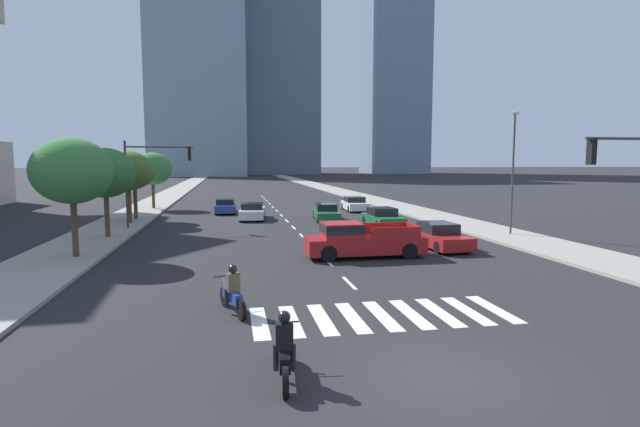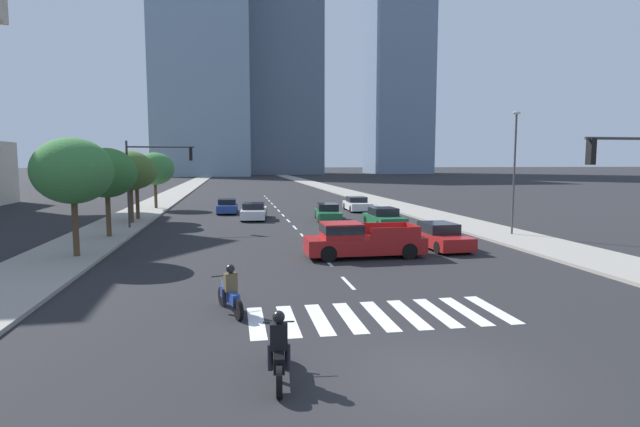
{
  "view_description": "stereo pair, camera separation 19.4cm",
  "coord_description": "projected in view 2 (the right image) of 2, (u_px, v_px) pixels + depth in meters",
  "views": [
    {
      "loc": [
        -4.39,
        -9.37,
        4.51
      ],
      "look_at": [
        0.0,
        14.22,
        2.0
      ],
      "focal_mm": 27.73,
      "sensor_mm": 36.0,
      "label": 1
    },
    {
      "loc": [
        -4.2,
        -9.41,
        4.51
      ],
      "look_at": [
        0.0,
        14.22,
        2.0
      ],
      "focal_mm": 27.73,
      "sensor_mm": 36.0,
      "label": 2
    }
  ],
  "objects": [
    {
      "name": "lane_divider_center",
      "position": [
        283.0,
        215.0,
        41.96
      ],
      "size": [
        0.14,
        50.0,
        0.01
      ],
      "color": "silver",
      "rests_on": "ground"
    },
    {
      "name": "sedan_red_2",
      "position": [
        440.0,
        237.0,
        25.89
      ],
      "size": [
        1.94,
        4.56,
        1.33
      ],
      "rotation": [
        0.0,
        0.0,
        -1.54
      ],
      "color": "maroon",
      "rests_on": "ground"
    },
    {
      "name": "street_tree_nearest",
      "position": [
        73.0,
        171.0,
        22.61
      ],
      "size": [
        3.57,
        3.57,
        5.47
      ],
      "color": "#4C3823",
      "rests_on": "sidewalk_west"
    },
    {
      "name": "office_tower_left_skyline",
      "position": [
        201.0,
        51.0,
        157.8
      ],
      "size": [
        29.9,
        24.42,
        90.6
      ],
      "color": "#7A93A8",
      "rests_on": "ground"
    },
    {
      "name": "sedan_green_0",
      "position": [
        328.0,
        213.0,
        38.43
      ],
      "size": [
        2.17,
        4.83,
        1.27
      ],
      "rotation": [
        0.0,
        0.0,
        -1.67
      ],
      "color": "#1E6038",
      "rests_on": "ground"
    },
    {
      "name": "traffic_signal_far",
      "position": [
        153.0,
        168.0,
        32.8
      ],
      "size": [
        4.64,
        0.28,
        5.75
      ],
      "color": "#333335",
      "rests_on": "sidewalk_west"
    },
    {
      "name": "street_tree_third",
      "position": [
        130.0,
        171.0,
        35.35
      ],
      "size": [
        3.34,
        3.34,
        5.16
      ],
      "color": "#4C3823",
      "rests_on": "sidewalk_west"
    },
    {
      "name": "office_tower_right_skyline",
      "position": [
        399.0,
        54.0,
        192.36
      ],
      "size": [
        22.12,
        23.01,
        93.69
      ],
      "color": "slate",
      "rests_on": "ground"
    },
    {
      "name": "sedan_white_1",
      "position": [
        357.0,
        204.0,
        45.72
      ],
      "size": [
        2.03,
        4.35,
        1.31
      ],
      "rotation": [
        0.0,
        0.0,
        -1.6
      ],
      "color": "silver",
      "rests_on": "ground"
    },
    {
      "name": "street_lamp_east",
      "position": [
        515.0,
        163.0,
        29.59
      ],
      "size": [
        0.5,
        0.24,
        7.36
      ],
      "color": "#3F3F42",
      "rests_on": "sidewalk_east"
    },
    {
      "name": "sidewalk_east",
      "position": [
        429.0,
        214.0,
        41.9
      ],
      "size": [
        4.0,
        260.0,
        0.15
      ],
      "primitive_type": "cube",
      "color": "gray",
      "rests_on": "ground"
    },
    {
      "name": "motorcycle_lead",
      "position": [
        279.0,
        352.0,
        10.24
      ],
      "size": [
        0.7,
        2.22,
        1.49
      ],
      "rotation": [
        0.0,
        0.0,
        1.48
      ],
      "color": "black",
      "rests_on": "ground"
    },
    {
      "name": "sedan_green_4",
      "position": [
        384.0,
        218.0,
        34.26
      ],
      "size": [
        1.99,
        4.43,
        1.34
      ],
      "rotation": [
        0.0,
        0.0,
        -1.55
      ],
      "color": "#1E6038",
      "rests_on": "ground"
    },
    {
      "name": "motorcycle_trailing",
      "position": [
        230.0,
        294.0,
        14.77
      ],
      "size": [
        0.95,
        2.17,
        1.49
      ],
      "rotation": [
        0.0,
        0.0,
        1.87
      ],
      "color": "black",
      "rests_on": "ground"
    },
    {
      "name": "crosswalk_near",
      "position": [
        379.0,
        315.0,
        14.54
      ],
      "size": [
        7.65,
        2.9,
        0.01
      ],
      "color": "silver",
      "rests_on": "ground"
    },
    {
      "name": "street_tree_second",
      "position": [
        107.0,
        173.0,
        28.71
      ],
      "size": [
        3.4,
        3.4,
        5.17
      ],
      "color": "#4C3823",
      "rests_on": "sidewalk_west"
    },
    {
      "name": "street_tree_fourth",
      "position": [
        136.0,
        172.0,
        37.65
      ],
      "size": [
        3.0,
        3.0,
        4.89
      ],
      "color": "#4C3823",
      "rests_on": "sidewalk_west"
    },
    {
      "name": "ground_plane",
      "position": [
        438.0,
        377.0,
        10.41
      ],
      "size": [
        800.0,
        800.0,
        0.0
      ],
      "primitive_type": "plane",
      "color": "#232326"
    },
    {
      "name": "sedan_white_3",
      "position": [
        254.0,
        212.0,
        38.99
      ],
      "size": [
        2.31,
        4.86,
        1.3
      ],
      "rotation": [
        0.0,
        0.0,
        1.47
      ],
      "color": "silver",
      "rests_on": "ground"
    },
    {
      "name": "sidewalk_west",
      "position": [
        127.0,
        220.0,
        37.66
      ],
      "size": [
        4.0,
        260.0,
        0.15
      ],
      "primitive_type": "cube",
      "color": "gray",
      "rests_on": "ground"
    },
    {
      "name": "street_tree_fifth",
      "position": [
        155.0,
        169.0,
        46.67
      ],
      "size": [
        3.6,
        3.6,
        5.26
      ],
      "color": "#4C3823",
      "rests_on": "sidewalk_west"
    },
    {
      "name": "sedan_blue_5",
      "position": [
        227.0,
        206.0,
        43.76
      ],
      "size": [
        1.83,
        4.57,
        1.26
      ],
      "rotation": [
        0.0,
        0.0,
        1.55
      ],
      "color": "navy",
      "rests_on": "ground"
    },
    {
      "name": "office_tower_center_skyline",
      "position": [
        283.0,
        2.0,
        181.82
      ],
      "size": [
        26.11,
        29.32,
        134.5
      ],
      "color": "slate",
      "rests_on": "ground"
    },
    {
      "name": "pickup_truck",
      "position": [
        359.0,
        240.0,
        23.38
      ],
      "size": [
        5.62,
        2.01,
        1.67
      ],
      "rotation": [
        0.0,
        0.0,
        3.14
      ],
      "color": "maroon",
      "rests_on": "ground"
    }
  ]
}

